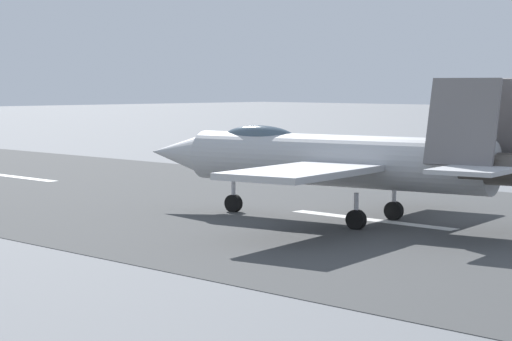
{
  "coord_description": "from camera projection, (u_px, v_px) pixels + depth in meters",
  "views": [
    {
      "loc": [
        -25.27,
        31.33,
        5.45
      ],
      "look_at": [
        0.99,
        4.74,
        2.2
      ],
      "focal_mm": 69.12,
      "sensor_mm": 36.0,
      "label": 1
    }
  ],
  "objects": [
    {
      "name": "runway_strip",
      "position": [
        355.0,
        218.0,
        40.35
      ],
      "size": [
        240.0,
        26.0,
        0.02
      ],
      "color": "#404142",
      "rests_on": "ground"
    },
    {
      "name": "ground_plane",
      "position": [
        354.0,
        218.0,
        40.37
      ],
      "size": [
        400.0,
        400.0,
        0.0
      ],
      "primitive_type": "plane",
      "color": "slate"
    },
    {
      "name": "fighter_jet",
      "position": [
        332.0,
        159.0,
        39.39
      ],
      "size": [
        18.0,
        15.25,
        5.71
      ],
      "color": "#B0B2B5",
      "rests_on": "ground"
    },
    {
      "name": "marker_cone_far",
      "position": [
        241.0,
        168.0,
        61.33
      ],
      "size": [
        0.44,
        0.44,
        0.55
      ],
      "primitive_type": "cone",
      "color": "orange",
      "rests_on": "ground"
    },
    {
      "name": "marker_cone_mid",
      "position": [
        409.0,
        183.0,
        52.39
      ],
      "size": [
        0.44,
        0.44,
        0.55
      ],
      "primitive_type": "cone",
      "color": "orange",
      "rests_on": "ground"
    }
  ]
}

